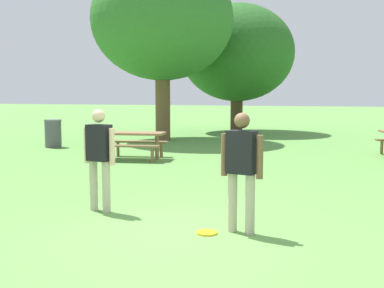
{
  "coord_description": "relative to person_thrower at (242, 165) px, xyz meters",
  "views": [
    {
      "loc": [
        1.86,
        -6.06,
        1.92
      ],
      "look_at": [
        -0.46,
        2.21,
        1.0
      ],
      "focal_mm": 45.9,
      "sensor_mm": 36.0,
      "label": 1
    }
  ],
  "objects": [
    {
      "name": "trash_can_further_along",
      "position": [
        -8.06,
        8.48,
        -0.46
      ],
      "size": [
        0.59,
        0.59,
        0.96
      ],
      "color": "#515156",
      "rests_on": "ground"
    },
    {
      "name": "person_thrower",
      "position": [
        0.0,
        0.0,
        0.0
      ],
      "size": [
        0.59,
        0.31,
        1.64
      ],
      "color": "#B7AD93",
      "rests_on": "ground"
    },
    {
      "name": "picnic_table_near",
      "position": [
        -4.21,
        6.44,
        -0.38
      ],
      "size": [
        1.86,
        1.62,
        0.77
      ],
      "color": "olive",
      "rests_on": "ground"
    },
    {
      "name": "person_catcher",
      "position": [
        -2.4,
        0.59,
        0.0
      ],
      "size": [
        0.59,
        0.31,
        1.64
      ],
      "color": "#B7AD93",
      "rests_on": "ground"
    },
    {
      "name": "tree_tall_left",
      "position": [
        -5.22,
        11.85,
        3.72
      ],
      "size": [
        5.51,
        5.51,
        7.03
      ],
      "color": "brown",
      "rests_on": "ground"
    },
    {
      "name": "frisbee",
      "position": [
        -0.44,
        -0.17,
        -0.93
      ],
      "size": [
        0.29,
        0.29,
        0.03
      ],
      "primitive_type": "cylinder",
      "color": "yellow",
      "rests_on": "ground"
    },
    {
      "name": "ground_plane",
      "position": [
        -0.74,
        -0.41,
        -0.94
      ],
      "size": [
        120.0,
        120.0,
        0.0
      ],
      "primitive_type": "plane",
      "color": "#609947"
    },
    {
      "name": "tree_broad_center",
      "position": [
        -3.13,
        16.51,
        2.77
      ],
      "size": [
        5.33,
        5.33,
        5.99
      ],
      "color": "#4C3823",
      "rests_on": "ground"
    }
  ]
}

